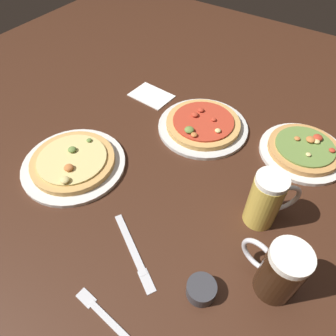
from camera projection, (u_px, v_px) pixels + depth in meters
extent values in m
cube|color=#3D2114|center=(168.00, 176.00, 0.95)|extent=(2.40, 2.40, 0.03)
cylinder|color=silver|center=(74.00, 165.00, 0.95)|extent=(0.32, 0.32, 0.01)
cylinder|color=tan|center=(73.00, 161.00, 0.94)|extent=(0.25, 0.25, 0.02)
cylinder|color=#DBC67A|center=(72.00, 159.00, 0.93)|extent=(0.21, 0.21, 0.01)
ellipsoid|color=#C67038|center=(69.00, 168.00, 0.89)|extent=(0.03, 0.03, 0.01)
ellipsoid|color=#DBC67A|center=(65.00, 180.00, 0.86)|extent=(0.03, 0.03, 0.01)
ellipsoid|color=olive|center=(72.00, 150.00, 0.94)|extent=(0.03, 0.03, 0.01)
ellipsoid|color=olive|center=(89.00, 140.00, 0.97)|extent=(0.02, 0.02, 0.01)
cylinder|color=silver|center=(203.00, 127.00, 1.07)|extent=(0.31, 0.31, 0.01)
cylinder|color=tan|center=(203.00, 124.00, 1.06)|extent=(0.25, 0.25, 0.02)
cylinder|color=#B73823|center=(203.00, 121.00, 1.05)|extent=(0.21, 0.21, 0.01)
ellipsoid|color=#B73823|center=(201.00, 110.00, 1.07)|extent=(0.02, 0.02, 0.01)
ellipsoid|color=#C67038|center=(194.00, 135.00, 0.99)|extent=(0.02, 0.02, 0.01)
ellipsoid|color=#DBC67A|center=(218.00, 131.00, 1.00)|extent=(0.02, 0.02, 0.01)
ellipsoid|color=#B73823|center=(214.00, 120.00, 1.04)|extent=(0.02, 0.02, 0.01)
ellipsoid|color=olive|center=(189.00, 130.00, 1.00)|extent=(0.03, 0.03, 0.02)
ellipsoid|color=#B73823|center=(195.00, 115.00, 1.05)|extent=(0.02, 0.02, 0.01)
cylinder|color=silver|center=(302.00, 152.00, 0.99)|extent=(0.27, 0.27, 0.01)
cylinder|color=tan|center=(304.00, 149.00, 0.97)|extent=(0.22, 0.22, 0.02)
cylinder|color=olive|center=(305.00, 146.00, 0.97)|extent=(0.18, 0.18, 0.01)
ellipsoid|color=#DBC67A|center=(317.00, 141.00, 0.97)|extent=(0.02, 0.02, 0.01)
ellipsoid|color=#C67038|center=(311.00, 140.00, 0.97)|extent=(0.03, 0.03, 0.01)
ellipsoid|color=#DBC67A|center=(308.00, 154.00, 0.93)|extent=(0.02, 0.02, 0.01)
ellipsoid|color=#B73823|center=(332.00, 150.00, 0.94)|extent=(0.02, 0.02, 0.01)
ellipsoid|color=#C67038|center=(297.00, 138.00, 0.98)|extent=(0.02, 0.02, 0.01)
ellipsoid|color=#B73823|center=(318.00, 138.00, 0.98)|extent=(0.03, 0.03, 0.01)
cylinder|color=black|center=(281.00, 274.00, 0.66)|extent=(0.09, 0.09, 0.14)
cylinder|color=white|center=(292.00, 257.00, 0.60)|extent=(0.09, 0.09, 0.02)
torus|color=silver|center=(259.00, 255.00, 0.68)|extent=(0.09, 0.03, 0.09)
cylinder|color=gold|center=(263.00, 203.00, 0.77)|extent=(0.08, 0.08, 0.15)
cylinder|color=white|center=(272.00, 181.00, 0.71)|extent=(0.08, 0.08, 0.01)
torus|color=silver|center=(283.00, 199.00, 0.78)|extent=(0.08, 0.08, 0.10)
cylinder|color=#333338|center=(201.00, 290.00, 0.69)|extent=(0.07, 0.07, 0.04)
cube|color=white|center=(151.00, 95.00, 1.19)|extent=(0.16, 0.12, 0.01)
cube|color=silver|center=(122.00, 334.00, 0.64)|extent=(0.20, 0.03, 0.01)
cube|color=silver|center=(86.00, 298.00, 0.69)|extent=(0.05, 0.03, 0.00)
cube|color=silver|center=(130.00, 243.00, 0.78)|extent=(0.17, 0.11, 0.01)
cube|color=silver|center=(147.00, 281.00, 0.71)|extent=(0.06, 0.05, 0.00)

